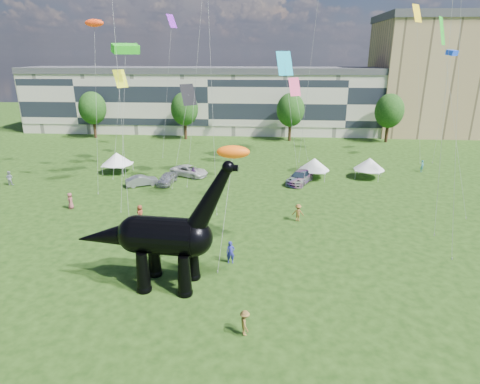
{
  "coord_description": "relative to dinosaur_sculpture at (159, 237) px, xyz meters",
  "views": [
    {
      "loc": [
        4.17,
        -22.95,
        15.75
      ],
      "look_at": [
        1.89,
        8.0,
        5.0
      ],
      "focal_mm": 30.0,
      "sensor_mm": 36.0,
      "label": 1
    }
  ],
  "objects": [
    {
      "name": "tree_far_left",
      "position": [
        -26.74,
        51.22,
        2.62
      ],
      "size": [
        5.2,
        5.2,
        9.44
      ],
      "color": "#382314",
      "rests_on": "ground"
    },
    {
      "name": "car_grey",
      "position": [
        -8.36,
        22.16,
        -3.01
      ],
      "size": [
        4.2,
        3.14,
        1.32
      ],
      "primitive_type": "imported",
      "rotation": [
        0.0,
        0.0,
        2.07
      ],
      "color": "gray",
      "rests_on": "ground"
    },
    {
      "name": "kites",
      "position": [
        -5.81,
        14.31,
        10.76
      ],
      "size": [
        60.17,
        49.17,
        29.75
      ],
      "color": "#F43B10",
      "rests_on": "ground"
    },
    {
      "name": "terrace_row",
      "position": [
        -4.74,
        60.22,
        2.32
      ],
      "size": [
        78.0,
        11.0,
        12.0
      ],
      "primitive_type": "cube",
      "color": "beige",
      "rests_on": "ground"
    },
    {
      "name": "apartment_block",
      "position": [
        43.26,
        63.22,
        7.32
      ],
      "size": [
        28.0,
        18.0,
        22.0
      ],
      "primitive_type": "cube",
      "color": "tan",
      "rests_on": "ground"
    },
    {
      "name": "gazebo_far",
      "position": [
        20.73,
        27.63,
        -1.74
      ],
      "size": [
        5.12,
        5.12,
        2.76
      ],
      "rotation": [
        0.0,
        0.0,
        -0.37
      ],
      "color": "white",
      "rests_on": "ground"
    },
    {
      "name": "gazebo_left",
      "position": [
        -13.47,
        27.57,
        -1.65
      ],
      "size": [
        4.59,
        4.59,
        2.89
      ],
      "rotation": [
        0.0,
        0.0,
        -0.12
      ],
      "color": "white",
      "rests_on": "ground"
    },
    {
      "name": "tree_mid_right",
      "position": [
        11.26,
        51.22,
        2.62
      ],
      "size": [
        5.2,
        5.2,
        9.44
      ],
      "color": "#382314",
      "rests_on": "ground"
    },
    {
      "name": "visitors",
      "position": [
        -1.63,
        12.61,
        -2.8
      ],
      "size": [
        54.81,
        37.24,
        1.85
      ],
      "color": "brown",
      "rests_on": "ground"
    },
    {
      "name": "ground",
      "position": [
        3.26,
        -1.78,
        -3.68
      ],
      "size": [
        220.0,
        220.0,
        0.0
      ],
      "primitive_type": "plane",
      "color": "#16330C",
      "rests_on": "ground"
    },
    {
      "name": "tree_mid_left",
      "position": [
        -8.74,
        51.22,
        2.62
      ],
      "size": [
        5.2,
        5.2,
        9.44
      ],
      "color": "#382314",
      "rests_on": "ground"
    },
    {
      "name": "car_white",
      "position": [
        -3.26,
        26.69,
        -2.95
      ],
      "size": [
        5.77,
        4.34,
        1.46
      ],
      "primitive_type": "imported",
      "rotation": [
        0.0,
        0.0,
        1.15
      ],
      "color": "silver",
      "rests_on": "ground"
    },
    {
      "name": "gazebo_near",
      "position": [
        13.44,
        26.95,
        -1.73
      ],
      "size": [
        4.5,
        4.5,
        2.76
      ],
      "rotation": [
        0.0,
        0.0,
        -0.15
      ],
      "color": "white",
      "rests_on": "ground"
    },
    {
      "name": "car_dark",
      "position": [
        11.47,
        24.7,
        -2.88
      ],
      "size": [
        4.27,
        5.89,
        1.58
      ],
      "primitive_type": "imported",
      "rotation": [
        0.0,
        0.0,
        -0.42
      ],
      "color": "#595960",
      "rests_on": "ground"
    },
    {
      "name": "car_silver",
      "position": [
        -5.4,
        23.07,
        -2.96
      ],
      "size": [
        2.08,
        4.35,
        1.43
      ],
      "primitive_type": "imported",
      "rotation": [
        0.0,
        0.0,
        -0.09
      ],
      "color": "silver",
      "rests_on": "ground"
    },
    {
      "name": "dinosaur_sculpture",
      "position": [
        0.0,
        0.0,
        0.0
      ],
      "size": [
        11.94,
        3.5,
        9.73
      ],
      "rotation": [
        0.0,
        0.0,
        -0.08
      ],
      "color": "black",
      "rests_on": "ground"
    },
    {
      "name": "tree_far_right",
      "position": [
        29.26,
        51.22,
        2.62
      ],
      "size": [
        5.2,
        5.2,
        9.44
      ],
      "color": "#382314",
      "rests_on": "ground"
    }
  ]
}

